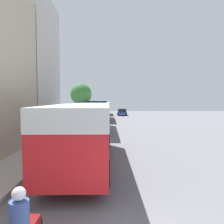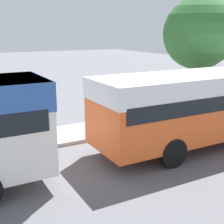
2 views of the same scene
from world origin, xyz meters
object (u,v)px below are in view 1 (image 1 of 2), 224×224
object	(u,v)px
bus_lead	(84,125)
bus_rear	(103,106)
bus_third_in_line	(102,109)
car_crossing	(122,112)
bus_following	(96,112)
pedestrian_near_curb	(86,110)

from	to	relation	value
bus_lead	bus_rear	size ratio (longest dim) A/B	1.06
bus_third_in_line	car_crossing	distance (m)	11.24
bus_following	car_crossing	bearing A→B (deg)	79.45
bus_rear	bus_following	bearing A→B (deg)	-90.36
bus_rear	car_crossing	bearing A→B (deg)	-31.68
bus_following	bus_lead	bearing A→B (deg)	-89.61
bus_following	pedestrian_near_curb	bearing A→B (deg)	97.82
bus_third_in_line	bus_following	bearing A→B (deg)	-91.17
car_crossing	pedestrian_near_curb	distance (m)	8.61
bus_lead	bus_third_in_line	bearing A→B (deg)	89.59
pedestrian_near_curb	bus_following	bearing A→B (deg)	-82.18
bus_rear	pedestrian_near_curb	world-z (taller)	bus_rear
bus_following	pedestrian_near_curb	distance (m)	26.65
car_crossing	bus_lead	bearing A→B (deg)	83.16
bus_lead	pedestrian_near_curb	distance (m)	38.58
bus_third_in_line	pedestrian_near_curb	distance (m)	14.39
bus_lead	bus_following	xyz separation A→B (m)	(-0.08, 12.01, 0.03)
bus_following	car_crossing	xyz separation A→B (m)	(4.28, 22.98, -1.29)
bus_third_in_line	bus_rear	world-z (taller)	bus_rear
bus_lead	car_crossing	bearing A→B (deg)	83.16
bus_rear	car_crossing	xyz separation A→B (m)	(4.12, -2.54, -1.22)
bus_rear	car_crossing	size ratio (longest dim) A/B	2.18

